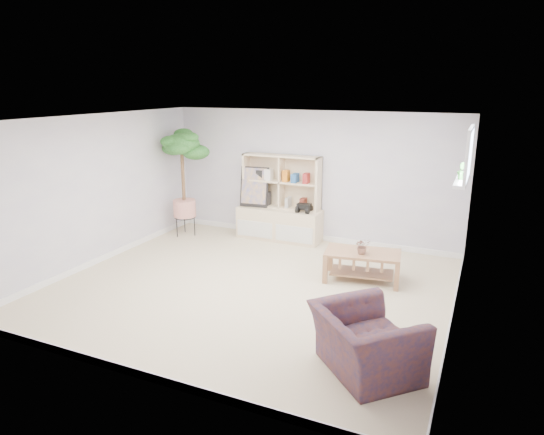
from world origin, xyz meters
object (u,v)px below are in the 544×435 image
at_px(storage_unit, 279,198).
at_px(coffee_table, 362,266).
at_px(armchair, 366,338).
at_px(floor_tree, 183,183).

relative_size(storage_unit, coffee_table, 1.45).
bearing_deg(storage_unit, coffee_table, -34.72).
relative_size(storage_unit, armchair, 1.56).
bearing_deg(coffee_table, armchair, -83.89).
height_order(storage_unit, coffee_table, storage_unit).
bearing_deg(floor_tree, armchair, -36.37).
height_order(storage_unit, floor_tree, floor_tree).
xyz_separation_m(coffee_table, floor_tree, (-3.70, 0.83, 0.80)).
distance_m(storage_unit, coffee_table, 2.41).
distance_m(coffee_table, floor_tree, 3.88).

